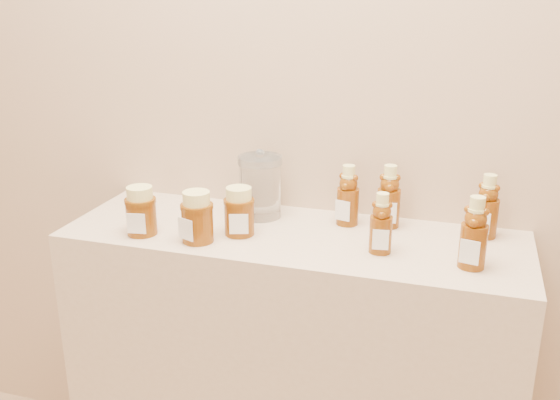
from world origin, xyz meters
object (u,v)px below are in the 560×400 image
(bear_bottle_back_left, at_px, (348,191))
(glass_canister, at_px, (260,184))
(honey_jar_left, at_px, (141,211))
(display_table, at_px, (291,380))
(bear_bottle_front_left, at_px, (381,219))

(bear_bottle_back_left, xyz_separation_m, glass_canister, (-0.24, -0.01, 0.00))
(honey_jar_left, height_order, glass_canister, glass_canister)
(display_table, relative_size, bear_bottle_front_left, 7.07)
(bear_bottle_back_left, xyz_separation_m, honey_jar_left, (-0.49, -0.23, -0.03))
(honey_jar_left, relative_size, glass_canister, 0.68)
(bear_bottle_front_left, height_order, honey_jar_left, bear_bottle_front_left)
(bear_bottle_front_left, relative_size, glass_canister, 0.91)
(bear_bottle_back_left, relative_size, honey_jar_left, 1.45)
(display_table, height_order, glass_canister, glass_canister)
(bear_bottle_front_left, bearing_deg, bear_bottle_back_left, 116.46)
(honey_jar_left, bearing_deg, display_table, 7.59)
(bear_bottle_back_left, relative_size, glass_canister, 0.99)
(display_table, relative_size, glass_canister, 6.40)
(display_table, bearing_deg, bear_bottle_front_left, -12.09)
(bear_bottle_back_left, bearing_deg, honey_jar_left, -140.85)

